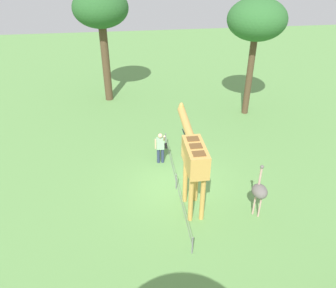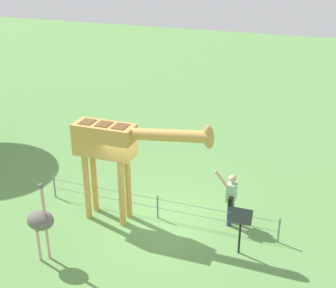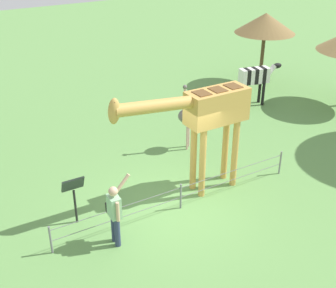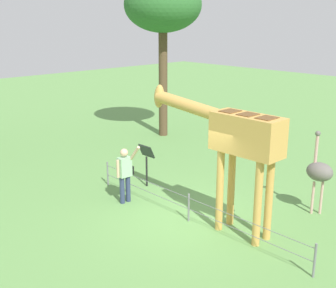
{
  "view_description": "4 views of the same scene",
  "coord_description": "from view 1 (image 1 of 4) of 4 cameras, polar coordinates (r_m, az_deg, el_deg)",
  "views": [
    {
      "loc": [
        -11.01,
        1.98,
        9.06
      ],
      "look_at": [
        -0.07,
        0.5,
        2.32
      ],
      "focal_mm": 35.42,
      "sensor_mm": 36.0,
      "label": 1
    },
    {
      "loc": [
        4.28,
        -10.67,
        7.57
      ],
      "look_at": [
        0.15,
        0.61,
        2.21
      ],
      "focal_mm": 49.58,
      "sensor_mm": 36.0,
      "label": 2
    },
    {
      "loc": [
        5.24,
        8.42,
        7.03
      ],
      "look_at": [
        0.03,
        -0.48,
        1.66
      ],
      "focal_mm": 47.78,
      "sensor_mm": 36.0,
      "label": 3
    },
    {
      "loc": [
        -7.16,
        7.62,
        5.05
      ],
      "look_at": [
        1.15,
        -0.22,
        1.75
      ],
      "focal_mm": 47.13,
      "sensor_mm": 36.0,
      "label": 4
    }
  ],
  "objects": [
    {
      "name": "visitor",
      "position": [
        15.48,
        -1.28,
        -0.4
      ],
      "size": [
        0.63,
        0.58,
        1.72
      ],
      "color": "navy",
      "rests_on": "ground_plane"
    },
    {
      "name": "ground_plane",
      "position": [
        14.4,
        1.95,
        -7.6
      ],
      "size": [
        60.0,
        60.0,
        0.0
      ],
      "primitive_type": "plane",
      "color": "#60934C"
    },
    {
      "name": "ostrich",
      "position": [
        12.84,
        15.47,
        -7.85
      ],
      "size": [
        0.7,
        0.56,
        2.25
      ],
      "color": "#CC9E93",
      "rests_on": "ground_plane"
    },
    {
      "name": "info_sign",
      "position": [
        16.07,
        2.91,
        1.05
      ],
      "size": [
        0.56,
        0.21,
        1.32
      ],
      "color": "black",
      "rests_on": "ground_plane"
    },
    {
      "name": "tree_northeast",
      "position": [
        21.32,
        -11.5,
        21.59
      ],
      "size": [
        3.29,
        3.29,
        6.93
      ],
      "color": "brown",
      "rests_on": "ground_plane"
    },
    {
      "name": "giraffe",
      "position": [
        12.26,
        4.34,
        -1.98
      ],
      "size": [
        3.96,
        0.71,
        3.33
      ],
      "color": "gold",
      "rests_on": "ground_plane"
    },
    {
      "name": "wire_fence",
      "position": [
        14.13,
        1.42,
        -6.38
      ],
      "size": [
        7.05,
        0.05,
        0.75
      ],
      "color": "slate",
      "rests_on": "ground_plane"
    },
    {
      "name": "tree_east",
      "position": [
        19.53,
        15.02,
        19.76
      ],
      "size": [
        3.21,
        3.21,
        6.65
      ],
      "color": "brown",
      "rests_on": "ground_plane"
    }
  ]
}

